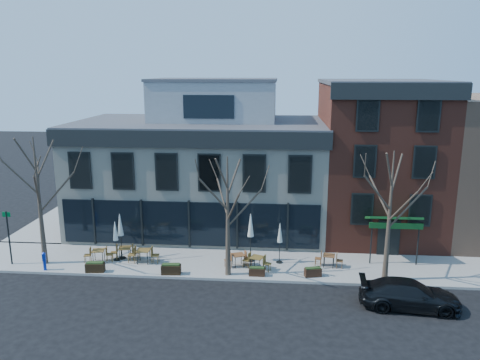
# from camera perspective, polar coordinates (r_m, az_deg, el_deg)

# --- Properties ---
(ground) EXTENTS (120.00, 120.00, 0.00)m
(ground) POSITION_cam_1_polar(r_m,az_deg,el_deg) (32.03, -6.10, -8.52)
(ground) COLOR black
(ground) RESTS_ON ground
(sidewalk_front) EXTENTS (33.50, 4.70, 0.15)m
(sidewalk_front) POSITION_cam_1_polar(r_m,az_deg,el_deg) (29.60, -0.60, -10.16)
(sidewalk_front) COLOR gray
(sidewalk_front) RESTS_ON ground
(sidewalk_side) EXTENTS (4.50, 12.00, 0.15)m
(sidewalk_side) POSITION_cam_1_polar(r_m,az_deg,el_deg) (40.84, -20.22, -4.35)
(sidewalk_side) COLOR gray
(sidewalk_side) RESTS_ON ground
(corner_building) EXTENTS (18.39, 10.39, 11.10)m
(corner_building) POSITION_cam_1_polar(r_m,az_deg,el_deg) (35.47, -4.64, 1.62)
(corner_building) COLOR beige
(corner_building) RESTS_ON ground
(red_brick_building) EXTENTS (8.20, 11.78, 11.18)m
(red_brick_building) POSITION_cam_1_polar(r_m,az_deg,el_deg) (35.48, 16.40, 2.63)
(red_brick_building) COLOR maroon
(red_brick_building) RESTS_ON ground
(tree_corner) EXTENTS (3.93, 3.98, 7.92)m
(tree_corner) POSITION_cam_1_polar(r_m,az_deg,el_deg) (30.62, -23.27, -2.20)
(tree_corner) COLOR #382B21
(tree_corner) RESTS_ON sidewalk_front
(tree_mid) EXTENTS (3.50, 3.55, 7.04)m
(tree_mid) POSITION_cam_1_polar(r_m,az_deg,el_deg) (26.69, -1.48, -4.29)
(tree_mid) COLOR #382B21
(tree_mid) RESTS_ON sidewalk_front
(tree_right) EXTENTS (3.72, 3.77, 7.48)m
(tree_right) POSITION_cam_1_polar(r_m,az_deg,el_deg) (27.19, 17.78, -4.10)
(tree_right) COLOR #382B21
(tree_right) RESTS_ON sidewalk_front
(sign_pole) EXTENTS (0.50, 0.10, 3.40)m
(sign_pole) POSITION_cam_1_polar(r_m,az_deg,el_deg) (31.96, -26.37, -5.96)
(sign_pole) COLOR black
(sign_pole) RESTS_ON sidewalk_front
(parked_sedan) EXTENTS (5.14, 2.43, 1.45)m
(parked_sedan) POSITION_cam_1_polar(r_m,az_deg,el_deg) (25.91, 19.97, -12.99)
(parked_sedan) COLOR black
(parked_sedan) RESTS_ON ground
(call_box) EXTENTS (0.23, 0.23, 1.15)m
(call_box) POSITION_cam_1_polar(r_m,az_deg,el_deg) (30.63, -22.75, -9.03)
(call_box) COLOR #0C29A2
(call_box) RESTS_ON sidewalk_front
(cafe_set_0) EXTENTS (1.85, 0.85, 0.95)m
(cafe_set_0) POSITION_cam_1_polar(r_m,az_deg,el_deg) (30.80, -16.86, -8.67)
(cafe_set_0) COLOR brown
(cafe_set_0) RESTS_ON sidewalk_front
(cafe_set_1) EXTENTS (1.87, 0.85, 0.96)m
(cafe_set_1) POSITION_cam_1_polar(r_m,az_deg,el_deg) (30.75, -13.84, -8.50)
(cafe_set_1) COLOR brown
(cafe_set_1) RESTS_ON sidewalk_front
(cafe_set_2) EXTENTS (1.97, 0.81, 1.03)m
(cafe_set_2) POSITION_cam_1_polar(r_m,az_deg,el_deg) (29.98, -11.68, -8.89)
(cafe_set_2) COLOR brown
(cafe_set_2) RESTS_ON sidewalk_front
(cafe_set_3) EXTENTS (1.78, 1.07, 0.92)m
(cafe_set_3) POSITION_cam_1_polar(r_m,az_deg,el_deg) (28.91, -0.21, -9.57)
(cafe_set_3) COLOR brown
(cafe_set_3) RESTS_ON sidewalk_front
(cafe_set_4) EXTENTS (1.84, 1.08, 0.95)m
(cafe_set_4) POSITION_cam_1_polar(r_m,az_deg,el_deg) (28.50, 2.07, -9.89)
(cafe_set_4) COLOR brown
(cafe_set_4) RESTS_ON sidewalk_front
(cafe_set_5) EXTENTS (1.77, 0.81, 0.91)m
(cafe_set_5) POSITION_cam_1_polar(r_m,az_deg,el_deg) (29.35, 10.78, -9.47)
(cafe_set_5) COLOR brown
(cafe_set_5) RESTS_ON sidewalk_front
(umbrella_0) EXTENTS (0.41, 0.41, 2.53)m
(umbrella_0) POSITION_cam_1_polar(r_m,az_deg,el_deg) (30.30, -14.95, -6.29)
(umbrella_0) COLOR black
(umbrella_0) RESTS_ON sidewalk_front
(umbrella_1) EXTENTS (0.47, 0.47, 2.95)m
(umbrella_1) POSITION_cam_1_polar(r_m,az_deg,el_deg) (30.40, -14.39, -5.61)
(umbrella_1) COLOR black
(umbrella_1) RESTS_ON sidewalk_front
(umbrella_3) EXTENTS (0.49, 0.49, 3.08)m
(umbrella_3) POSITION_cam_1_polar(r_m,az_deg,el_deg) (29.07, 1.31, -5.85)
(umbrella_3) COLOR black
(umbrella_3) RESTS_ON sidewalk_front
(umbrella_4) EXTENTS (0.41, 0.41, 2.57)m
(umbrella_4) POSITION_cam_1_polar(r_m,az_deg,el_deg) (29.00, 4.88, -6.70)
(umbrella_4) COLOR black
(umbrella_4) RESTS_ON sidewalk_front
(planter_0) EXTENTS (1.13, 0.53, 0.61)m
(planter_0) POSITION_cam_1_polar(r_m,az_deg,el_deg) (29.48, -17.24, -10.09)
(planter_0) COLOR black
(planter_0) RESTS_ON sidewalk_front
(planter_1) EXTENTS (1.16, 0.54, 0.63)m
(planter_1) POSITION_cam_1_polar(r_m,az_deg,el_deg) (28.20, -8.40, -10.68)
(planter_1) COLOR black
(planter_1) RESTS_ON sidewalk_front
(planter_2) EXTENTS (0.94, 0.38, 0.52)m
(planter_2) POSITION_cam_1_polar(r_m,az_deg,el_deg) (27.75, 2.08, -11.07)
(planter_2) COLOR black
(planter_2) RESTS_ON sidewalk_front
(planter_3) EXTENTS (1.04, 0.62, 0.54)m
(planter_3) POSITION_cam_1_polar(r_m,az_deg,el_deg) (27.97, 8.88, -11.01)
(planter_3) COLOR #321C10
(planter_3) RESTS_ON sidewalk_front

